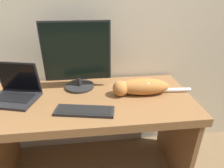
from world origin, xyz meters
TOP-DOWN VIEW (x-y plane):
  - wall_back at (0.00, 0.75)m, footprint 6.40×0.06m
  - desk at (0.00, 0.34)m, footprint 1.54×0.69m
  - monitor at (-0.06, 0.53)m, footprint 0.51×0.23m
  - laptop at (-0.52, 0.40)m, footprint 0.38×0.32m
  - external_keyboard at (-0.02, 0.16)m, footprint 0.40×0.19m
  - cat at (0.39, 0.36)m, footprint 0.61×0.16m

SIDE VIEW (x-z plane):
  - desk at x=0.00m, z-range 0.23..1.01m
  - external_keyboard at x=-0.02m, z-range 0.78..0.80m
  - laptop at x=-0.52m, z-range 0.70..0.96m
  - cat at x=0.39m, z-range 0.78..0.90m
  - monitor at x=-0.06m, z-range 0.77..1.29m
  - wall_back at x=0.00m, z-range 0.00..2.60m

